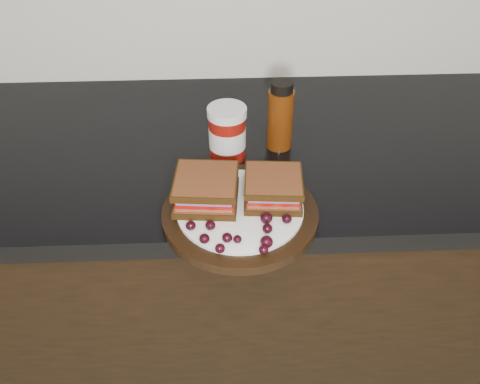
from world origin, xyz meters
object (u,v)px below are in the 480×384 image
object	(u,v)px
condiment_jar	(227,133)
sandwich_left	(206,189)
plate	(240,214)
oil_bottle	(280,115)

from	to	relation	value
condiment_jar	sandwich_left	bearing A→B (deg)	-103.93
plate	condiment_jar	bearing A→B (deg)	95.16
sandwich_left	plate	bearing A→B (deg)	-16.42
plate	condiment_jar	size ratio (longest dim) A/B	2.43
condiment_jar	oil_bottle	size ratio (longest dim) A/B	0.77
condiment_jar	oil_bottle	world-z (taller)	oil_bottle
condiment_jar	oil_bottle	bearing A→B (deg)	18.06
plate	condiment_jar	world-z (taller)	condiment_jar
plate	sandwich_left	size ratio (longest dim) A/B	2.51
sandwich_left	oil_bottle	world-z (taller)	oil_bottle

